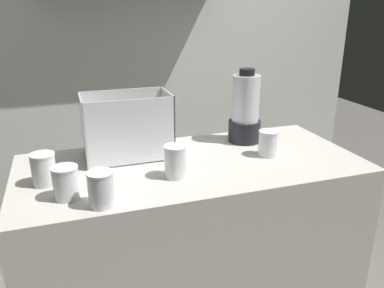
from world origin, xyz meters
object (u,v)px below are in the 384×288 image
object	(u,v)px
juice_cup_orange_far_left	(44,171)
juice_cup_carrot_left	(66,185)
juice_cup_carrot_middle	(101,191)
blender_pitcher	(245,111)
carrot_display_bin	(131,136)
juice_cup_carrot_far_right	(268,145)
juice_cup_orange_right	(175,163)

from	to	relation	value
juice_cup_orange_far_left	juice_cup_carrot_left	xyz separation A→B (m)	(0.07, -0.14, -0.00)
juice_cup_orange_far_left	juice_cup_carrot_middle	xyz separation A→B (m)	(0.18, -0.23, -0.00)
blender_pitcher	juice_cup_carrot_left	size ratio (longest dim) A/B	3.03
carrot_display_bin	blender_pitcher	world-z (taller)	blender_pitcher
blender_pitcher	juice_cup_carrot_left	world-z (taller)	blender_pitcher
blender_pitcher	juice_cup_carrot_far_right	size ratio (longest dim) A/B	3.09
juice_cup_carrot_middle	juice_cup_orange_far_left	bearing A→B (deg)	128.00
carrot_display_bin	juice_cup_orange_right	world-z (taller)	carrot_display_bin
blender_pitcher	juice_cup_orange_far_left	bearing A→B (deg)	-167.18
juice_cup_carrot_left	juice_cup_carrot_far_right	size ratio (longest dim) A/B	1.02
blender_pitcher	juice_cup_carrot_middle	world-z (taller)	blender_pitcher
carrot_display_bin	juice_cup_orange_far_left	distance (m)	0.39
juice_cup_orange_right	juice_cup_carrot_far_right	xyz separation A→B (m)	(0.44, 0.09, -0.01)
juice_cup_carrot_far_right	juice_cup_carrot_middle	bearing A→B (deg)	-162.73
juice_cup_carrot_far_right	carrot_display_bin	bearing A→B (deg)	162.04
juice_cup_carrot_left	juice_cup_carrot_middle	world-z (taller)	juice_cup_carrot_middle
carrot_display_bin	juice_cup_carrot_far_right	distance (m)	0.58
juice_cup_carrot_left	juice_cup_carrot_middle	bearing A→B (deg)	-40.51
blender_pitcher	juice_cup_orange_far_left	world-z (taller)	blender_pitcher
juice_cup_orange_far_left	juice_cup_carrot_middle	world-z (taller)	same
carrot_display_bin	juice_cup_carrot_far_right	world-z (taller)	carrot_display_bin
juice_cup_orange_far_left	juice_cup_carrot_middle	bearing A→B (deg)	-52.00
juice_cup_orange_far_left	juice_cup_carrot_left	size ratio (longest dim) A/B	1.04
carrot_display_bin	blender_pitcher	size ratio (longest dim) A/B	1.05
juice_cup_carrot_far_right	juice_cup_carrot_left	bearing A→B (deg)	-170.76
carrot_display_bin	juice_cup_carrot_middle	bearing A→B (deg)	-112.99
juice_cup_carrot_left	blender_pitcher	bearing A→B (deg)	22.52
juice_cup_carrot_left	juice_cup_orange_right	xyz separation A→B (m)	(0.39, 0.05, 0.01)
juice_cup_orange_right	juice_cup_carrot_far_right	bearing A→B (deg)	11.23
blender_pitcher	juice_cup_orange_right	world-z (taller)	blender_pitcher
carrot_display_bin	juice_cup_carrot_left	distance (m)	0.42
juice_cup_carrot_left	juice_cup_orange_far_left	bearing A→B (deg)	117.67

